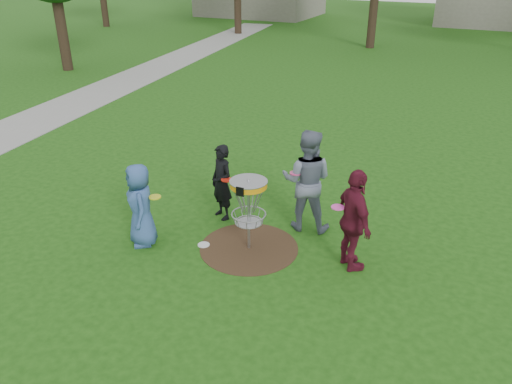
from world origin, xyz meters
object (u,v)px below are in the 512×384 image
at_px(disc_golf_basket, 249,198).
at_px(player_black, 222,182).
at_px(player_blue, 141,205).
at_px(player_maroon, 354,221).
at_px(player_grey, 307,181).

bearing_deg(disc_golf_basket, player_black, 140.24).
bearing_deg(player_blue, disc_golf_basket, 68.01).
bearing_deg(player_maroon, disc_golf_basket, 55.39).
bearing_deg(player_black, disc_golf_basket, -10.58).
xyz_separation_m(player_maroon, disc_golf_basket, (-1.82, -0.20, 0.12)).
relative_size(player_black, player_grey, 0.77).
bearing_deg(player_grey, player_black, 1.15).
xyz_separation_m(player_grey, player_maroon, (1.17, -0.96, -0.10)).
distance_m(player_blue, disc_golf_basket, 1.96).
bearing_deg(player_blue, player_maroon, 61.34).
xyz_separation_m(player_grey, disc_golf_basket, (-0.65, -1.16, 0.02)).
bearing_deg(player_grey, disc_golf_basket, 50.64).
height_order(player_black, disc_golf_basket, player_black).
distance_m(player_grey, disc_golf_basket, 1.33).
height_order(player_blue, disc_golf_basket, player_blue).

